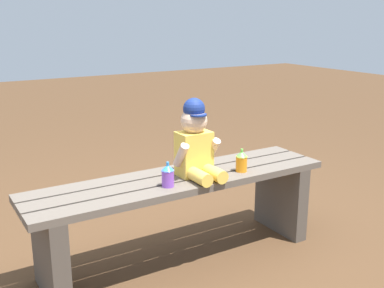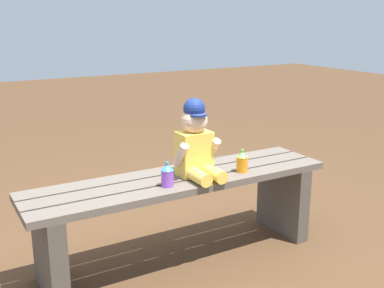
# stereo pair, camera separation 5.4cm
# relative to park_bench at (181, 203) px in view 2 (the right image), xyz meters

# --- Properties ---
(ground_plane) EXTENTS (16.00, 16.00, 0.00)m
(ground_plane) POSITION_rel_park_bench_xyz_m (0.00, 0.00, -0.32)
(ground_plane) COLOR #4C331E
(park_bench) EXTENTS (1.62, 0.38, 0.47)m
(park_bench) POSITION_rel_park_bench_xyz_m (0.00, 0.00, 0.00)
(park_bench) COLOR #60564C
(park_bench) RESTS_ON ground_plane
(child_figure) EXTENTS (0.23, 0.27, 0.40)m
(child_figure) POSITION_rel_park_bench_xyz_m (0.07, -0.03, 0.33)
(child_figure) COLOR #F2C64C
(child_figure) RESTS_ON park_bench
(sippy_cup_left) EXTENTS (0.06, 0.06, 0.12)m
(sippy_cup_left) POSITION_rel_park_bench_xyz_m (-0.13, -0.09, 0.21)
(sippy_cup_left) COLOR #8C4CCC
(sippy_cup_left) RESTS_ON park_bench
(sippy_cup_right) EXTENTS (0.06, 0.06, 0.12)m
(sippy_cup_right) POSITION_rel_park_bench_xyz_m (0.32, -0.09, 0.21)
(sippy_cup_right) COLOR orange
(sippy_cup_right) RESTS_ON park_bench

